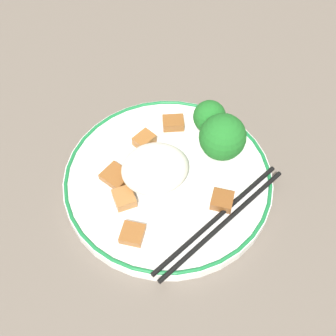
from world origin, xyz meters
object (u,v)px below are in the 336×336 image
at_px(chopsticks, 220,221).
at_px(broccoli_back_left, 223,137).
at_px(broccoli_back_center, 209,117).
at_px(plate, 168,180).

bearing_deg(chopsticks, broccoli_back_left, -109.46).
bearing_deg(broccoli_back_left, chopsticks, 70.54).
bearing_deg(chopsticks, broccoli_back_center, -102.52).
bearing_deg(broccoli_back_left, broccoli_back_center, -84.78).
distance_m(plate, chopsticks, 0.09).
xyz_separation_m(broccoli_back_left, broccoli_back_center, (0.00, -0.04, -0.00)).
height_order(plate, broccoli_back_center, broccoli_back_center).
height_order(broccoli_back_center, chopsticks, broccoli_back_center).
xyz_separation_m(plate, chopsticks, (-0.04, 0.08, 0.01)).
xyz_separation_m(plate, broccoli_back_left, (-0.08, -0.02, 0.04)).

